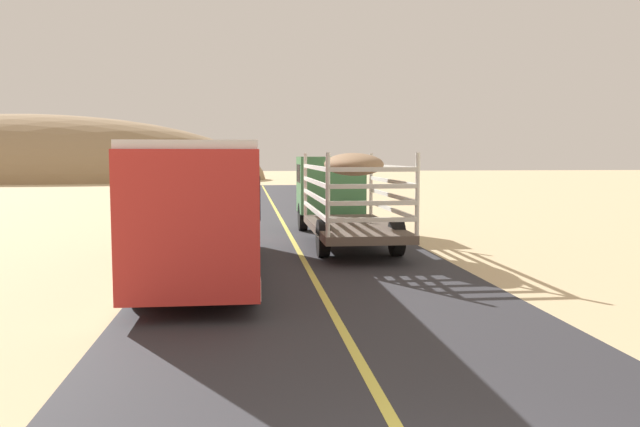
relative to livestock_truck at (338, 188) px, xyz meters
The scene contains 3 objects.
livestock_truck is the anchor object (origin of this frame).
bus 8.02m from the livestock_truck, 122.54° to the right, with size 2.54×10.00×3.21m.
distant_hill 64.93m from the livestock_truck, 117.02° to the left, with size 57.27×25.27×15.85m, color #997C5A.
Camera 1 is at (-1.59, -4.16, 2.96)m, focal length 35.87 mm.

